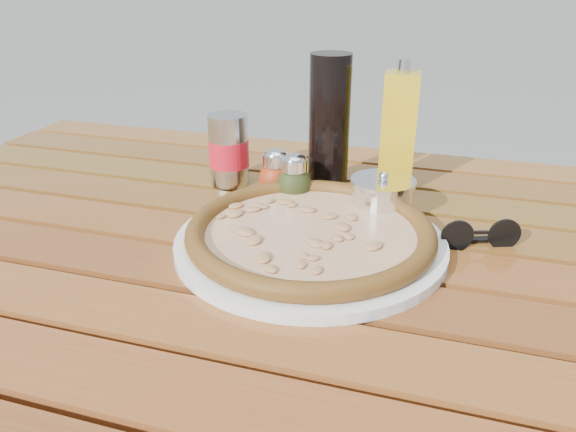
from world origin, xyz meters
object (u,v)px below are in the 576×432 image
(soda_can, at_px, (229,151))
(sunglasses, at_px, (480,236))
(oregano_shaker, at_px, (294,180))
(pizza, at_px, (310,232))
(dark_bottle, at_px, (329,123))
(olive_oil_cruet, at_px, (399,130))
(parmesan_tin, at_px, (382,198))
(plate, at_px, (310,242))
(table, at_px, (284,289))
(pepper_shaker, at_px, (276,174))

(soda_can, distance_m, sunglasses, 0.43)
(soda_can, bearing_deg, oregano_shaker, -20.31)
(pizza, height_order, soda_can, soda_can)
(dark_bottle, distance_m, olive_oil_cruet, 0.12)
(pizza, height_order, parmesan_tin, parmesan_tin)
(soda_can, height_order, olive_oil_cruet, olive_oil_cruet)
(plate, distance_m, dark_bottle, 0.24)
(oregano_shaker, distance_m, olive_oil_cruet, 0.20)
(dark_bottle, relative_size, parmesan_tin, 1.97)
(oregano_shaker, bearing_deg, table, -79.23)
(table, distance_m, parmesan_tin, 0.20)
(table, xyz_separation_m, soda_can, (-0.15, 0.18, 0.13))
(pizza, xyz_separation_m, parmesan_tin, (0.08, 0.13, 0.01))
(table, height_order, parmesan_tin, parmesan_tin)
(plate, height_order, olive_oil_cruet, olive_oil_cruet)
(olive_oil_cruet, distance_m, sunglasses, 0.25)
(table, distance_m, pepper_shaker, 0.20)
(olive_oil_cruet, bearing_deg, table, -114.34)
(plate, relative_size, soda_can, 3.00)
(parmesan_tin, bearing_deg, sunglasses, -22.12)
(pizza, height_order, pepper_shaker, pepper_shaker)
(pepper_shaker, distance_m, oregano_shaker, 0.04)
(dark_bottle, xyz_separation_m, sunglasses, (0.24, -0.15, -0.09))
(soda_can, bearing_deg, pizza, -44.05)
(table, bearing_deg, plate, -5.81)
(soda_can, height_order, sunglasses, soda_can)
(dark_bottle, relative_size, olive_oil_cruet, 1.05)
(plate, relative_size, pepper_shaker, 4.39)
(oregano_shaker, distance_m, parmesan_tin, 0.14)
(plate, bearing_deg, soda_can, 135.95)
(dark_bottle, distance_m, soda_can, 0.17)
(table, height_order, olive_oil_cruet, olive_oil_cruet)
(olive_oil_cruet, relative_size, sunglasses, 1.95)
(table, distance_m, pizza, 0.11)
(olive_oil_cruet, relative_size, parmesan_tin, 1.88)
(oregano_shaker, height_order, sunglasses, oregano_shaker)
(dark_bottle, height_order, soda_can, dark_bottle)
(plate, bearing_deg, pepper_shaker, 122.93)
(pizza, distance_m, olive_oil_cruet, 0.28)
(pepper_shaker, bearing_deg, dark_bottle, 44.17)
(oregano_shaker, relative_size, soda_can, 0.68)
(pepper_shaker, xyz_separation_m, parmesan_tin, (0.17, -0.03, -0.01))
(pizza, bearing_deg, oregano_shaker, 114.75)
(pepper_shaker, distance_m, parmesan_tin, 0.18)
(olive_oil_cruet, bearing_deg, pepper_shaker, -148.57)
(parmesan_tin, xyz_separation_m, sunglasses, (0.14, -0.06, -0.01))
(pizza, bearing_deg, olive_oil_cruet, 73.38)
(pizza, distance_m, sunglasses, 0.23)
(table, distance_m, dark_bottle, 0.29)
(table, height_order, dark_bottle, dark_bottle)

